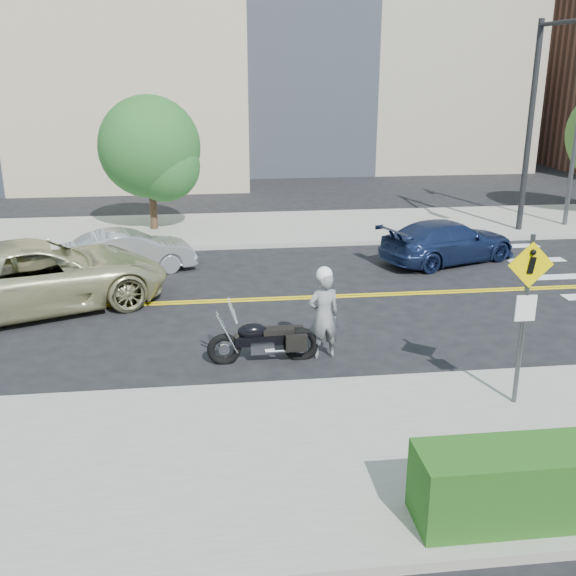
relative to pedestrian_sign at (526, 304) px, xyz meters
The scene contains 11 objects.
ground_plane 7.83m from the pedestrian_sign, 123.64° to the left, with size 120.00×120.00×0.00m, color black.
sidewalk_near 4.75m from the pedestrian_sign, 164.21° to the right, with size 60.00×5.00×0.15m, color #9E9B91.
sidewalk_far 14.56m from the pedestrian_sign, 106.91° to the left, with size 60.00×5.00×0.15m, color #9E9B91.
traffic_light 13.06m from the pedestrian_sign, 63.01° to the left, with size 0.28×4.50×7.00m.
pedestrian_sign is the anchor object (origin of this frame).
motorcyclist 4.05m from the pedestrian_sign, 138.26° to the left, with size 0.74×0.56×1.94m.
motorcycle 5.04m from the pedestrian_sign, 148.39° to the left, with size 2.19×0.67×1.34m, color black, non-canonical shape.
suv 11.29m from the pedestrian_sign, 145.90° to the left, with size 2.83×6.13×1.70m, color #C6C291.
parked_car_silver 11.88m from the pedestrian_sign, 129.45° to the left, with size 1.31×3.75×1.23m, color #A0A1A7.
parked_car_blue 9.43m from the pedestrian_sign, 77.51° to the left, with size 1.78×4.39×1.27m, color navy.
tree_far_a 15.68m from the pedestrian_sign, 116.98° to the left, with size 3.50×3.50×4.79m.
Camera 1 is at (-0.98, -16.26, 5.75)m, focal length 42.00 mm.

